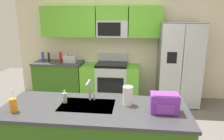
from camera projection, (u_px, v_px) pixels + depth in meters
kitchen_wall_unit at (114, 38)px, 5.05m from camera, size 5.20×0.43×2.60m
back_counter at (60, 79)px, 5.18m from camera, size 1.17×0.63×0.90m
range_oven at (110, 81)px, 5.05m from camera, size 1.36×0.61×1.10m
refrigerator at (179, 64)px, 4.69m from camera, size 0.90×0.76×1.85m
island_counter at (95, 139)px, 2.68m from camera, size 2.30×0.90×0.90m
toaster at (70, 59)px, 4.96m from camera, size 0.28×0.16×0.18m
pepper_mill at (49, 57)px, 5.07m from camera, size 0.05×0.05×0.22m
bottle_red at (61, 57)px, 5.04m from camera, size 0.06×0.06×0.24m
bottle_blue at (43, 56)px, 5.14m from camera, size 0.06×0.06×0.23m
sink_faucet at (90, 89)px, 2.72m from camera, size 0.09×0.21×0.28m
drink_cup_orange at (13, 105)px, 2.44m from camera, size 0.08×0.08×0.28m
soap_dispenser at (65, 98)px, 2.69m from camera, size 0.06×0.06×0.17m
paper_towel_roll at (128, 96)px, 2.61m from camera, size 0.12×0.12×0.24m
backpack at (164, 103)px, 2.42m from camera, size 0.32×0.22×0.23m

